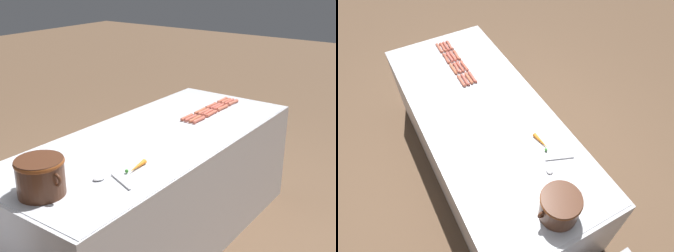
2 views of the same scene
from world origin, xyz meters
TOP-DOWN VIEW (x-y plane):
  - ground_plane at (0.00, 0.00)m, footprint 20.00×20.00m
  - griddle_counter at (0.00, 0.00)m, footprint 1.04×2.48m
  - hot_dog_0 at (-0.10, -1.01)m, footprint 0.04×0.17m
  - hot_dog_1 at (-0.10, -0.82)m, footprint 0.04×0.17m
  - hot_dog_2 at (-0.10, -0.63)m, footprint 0.03×0.17m
  - hot_dog_3 at (-0.10, -0.45)m, footprint 0.03×0.17m
  - hot_dog_4 at (-0.06, -1.01)m, footprint 0.03×0.17m
  - hot_dog_5 at (-0.06, -0.83)m, footprint 0.03×0.17m
  - hot_dog_6 at (-0.06, -0.64)m, footprint 0.03×0.17m
  - hot_dog_7 at (-0.06, -0.45)m, footprint 0.03×0.17m
  - hot_dog_8 at (-0.03, -1.01)m, footprint 0.04×0.17m
  - hot_dog_9 at (-0.03, -0.83)m, footprint 0.03×0.17m
  - hot_dog_10 at (-0.02, -0.64)m, footprint 0.04×0.17m
  - hot_dog_11 at (-0.02, -0.44)m, footprint 0.03×0.17m
  - hot_dog_12 at (0.01, -1.02)m, footprint 0.03×0.17m
  - hot_dog_13 at (0.01, -0.82)m, footprint 0.04×0.17m
  - hot_dog_14 at (0.01, -0.64)m, footprint 0.03×0.17m
  - hot_dog_15 at (0.01, -0.45)m, footprint 0.03×0.17m
  - bean_pot at (-0.04, 1.03)m, footprint 0.33×0.27m
  - serving_spoon at (-0.21, 0.72)m, footprint 0.26×0.13m
  - carrot at (-0.25, 0.50)m, footprint 0.05×0.18m

SIDE VIEW (x-z plane):
  - ground_plane at x=0.00m, z-range 0.00..0.00m
  - griddle_counter at x=0.00m, z-range 0.00..0.85m
  - serving_spoon at x=-0.21m, z-range 0.85..0.87m
  - hot_dog_0 at x=-0.10m, z-range 0.85..0.88m
  - hot_dog_1 at x=-0.10m, z-range 0.85..0.88m
  - hot_dog_2 at x=-0.10m, z-range 0.85..0.88m
  - hot_dog_3 at x=-0.10m, z-range 0.85..0.88m
  - hot_dog_4 at x=-0.06m, z-range 0.85..0.88m
  - hot_dog_5 at x=-0.06m, z-range 0.85..0.88m
  - hot_dog_6 at x=-0.06m, z-range 0.85..0.88m
  - hot_dog_7 at x=-0.06m, z-range 0.85..0.88m
  - hot_dog_8 at x=-0.03m, z-range 0.85..0.88m
  - hot_dog_9 at x=-0.03m, z-range 0.85..0.88m
  - hot_dog_10 at x=-0.02m, z-range 0.85..0.88m
  - hot_dog_11 at x=-0.02m, z-range 0.85..0.88m
  - hot_dog_12 at x=0.01m, z-range 0.85..0.88m
  - hot_dog_13 at x=0.01m, z-range 0.85..0.88m
  - hot_dog_14 at x=0.01m, z-range 0.85..0.88m
  - hot_dog_15 at x=0.01m, z-range 0.85..0.88m
  - carrot at x=-0.25m, z-range 0.85..0.89m
  - bean_pot at x=-0.04m, z-range 0.87..1.07m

